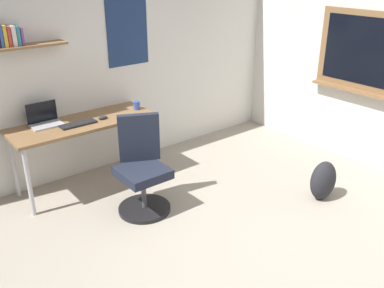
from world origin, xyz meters
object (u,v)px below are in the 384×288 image
at_px(laptop, 45,120).
at_px(backpack, 323,180).
at_px(coffee_mug, 137,105).
at_px(desk, 83,128).
at_px(computer_mouse, 103,118).
at_px(keyboard, 78,124).
at_px(office_chair, 142,171).

xyz_separation_m(laptop, backpack, (2.13, -1.93, -0.60)).
bearing_deg(coffee_mug, desk, 178.10).
distance_m(desk, computer_mouse, 0.24).
height_order(desk, laptop, laptop).
bearing_deg(backpack, desk, 134.88).
xyz_separation_m(laptop, computer_mouse, (0.55, -0.21, -0.04)).
relative_size(keyboard, coffee_mug, 4.02).
relative_size(desk, keyboard, 4.09).
relative_size(laptop, backpack, 0.73).
distance_m(keyboard, computer_mouse, 0.28).
distance_m(laptop, coffee_mug, 1.01).
bearing_deg(backpack, coffee_mug, 122.50).
bearing_deg(computer_mouse, desk, 160.63).
height_order(computer_mouse, backpack, computer_mouse).
height_order(desk, office_chair, office_chair).
bearing_deg(laptop, computer_mouse, -21.25).
bearing_deg(computer_mouse, keyboard, 180.00).
bearing_deg(laptop, backpack, -42.27).
xyz_separation_m(keyboard, computer_mouse, (0.28, 0.00, 0.01)).
xyz_separation_m(computer_mouse, coffee_mug, (0.45, 0.05, 0.03)).
xyz_separation_m(desk, computer_mouse, (0.20, -0.07, 0.10)).
bearing_deg(coffee_mug, office_chair, -119.57).
bearing_deg(laptop, coffee_mug, -9.22).
distance_m(computer_mouse, backpack, 2.40).
height_order(keyboard, computer_mouse, computer_mouse).
distance_m(laptop, computer_mouse, 0.59).
xyz_separation_m(office_chair, backpack, (1.56, -1.01, -0.20)).
xyz_separation_m(office_chair, coffee_mug, (0.43, 0.76, 0.39)).
bearing_deg(computer_mouse, laptop, 158.75).
distance_m(office_chair, computer_mouse, 0.80).
bearing_deg(backpack, keyboard, 137.24).
bearing_deg(computer_mouse, coffee_mug, 6.30).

